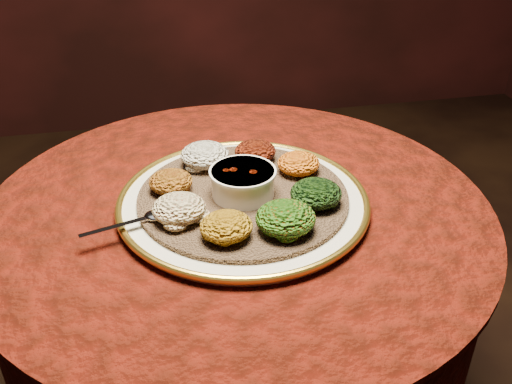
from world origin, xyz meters
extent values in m
cylinder|color=black|center=(0.00, 0.00, 0.34)|extent=(0.12, 0.12, 0.68)
cylinder|color=black|center=(0.00, 0.00, 0.70)|extent=(0.80, 0.80, 0.04)
cylinder|color=#430C05|center=(0.00, 0.00, 0.56)|extent=(0.93, 0.93, 0.34)
cylinder|color=#430C05|center=(0.00, 0.00, 0.73)|extent=(0.96, 0.96, 0.01)
cylinder|color=beige|center=(0.01, -0.01, 0.74)|extent=(0.59, 0.59, 0.02)
torus|color=gold|center=(0.01, -0.01, 0.75)|extent=(0.47, 0.47, 0.01)
cylinder|color=brown|center=(0.01, -0.01, 0.76)|extent=(0.49, 0.49, 0.01)
cylinder|color=white|center=(0.01, -0.01, 0.79)|extent=(0.12, 0.12, 0.05)
cylinder|color=white|center=(0.01, -0.01, 0.81)|extent=(0.12, 0.12, 0.01)
cylinder|color=#621404|center=(0.01, -0.01, 0.80)|extent=(0.10, 0.10, 0.01)
ellipsoid|color=silver|center=(-0.15, -0.06, 0.77)|extent=(0.05, 0.04, 0.01)
cube|color=silver|center=(-0.22, -0.08, 0.77)|extent=(0.13, 0.05, 0.00)
ellipsoid|color=silver|center=(-0.04, 0.11, 0.79)|extent=(0.10, 0.09, 0.05)
ellipsoid|color=black|center=(0.06, 0.11, 0.78)|extent=(0.08, 0.08, 0.04)
ellipsoid|color=#CC9111|center=(0.13, 0.05, 0.78)|extent=(0.08, 0.08, 0.04)
ellipsoid|color=black|center=(0.13, -0.07, 0.78)|extent=(0.09, 0.09, 0.04)
ellipsoid|color=#A9380A|center=(0.06, -0.14, 0.79)|extent=(0.10, 0.10, 0.05)
ellipsoid|color=#99680D|center=(-0.04, -0.14, 0.78)|extent=(0.09, 0.08, 0.04)
ellipsoid|color=maroon|center=(-0.11, -0.07, 0.78)|extent=(0.09, 0.09, 0.04)
ellipsoid|color=brown|center=(-0.12, 0.03, 0.78)|extent=(0.08, 0.08, 0.04)
camera|label=1|loc=(-0.15, -0.89, 1.32)|focal=40.00mm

